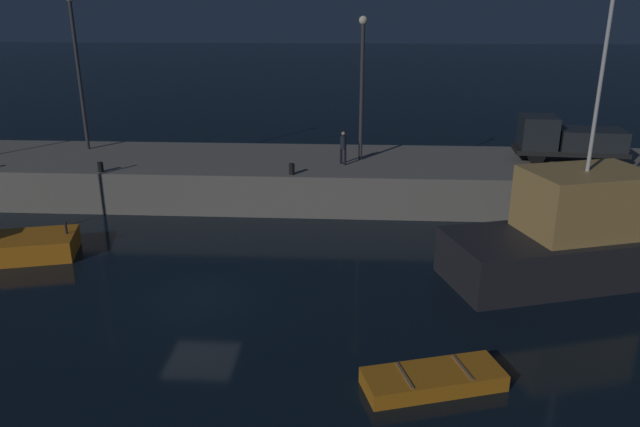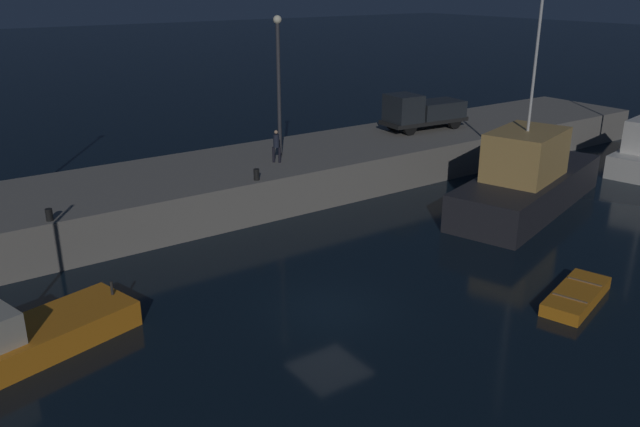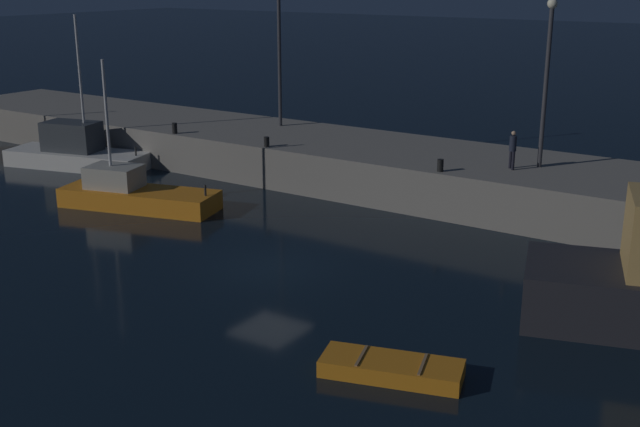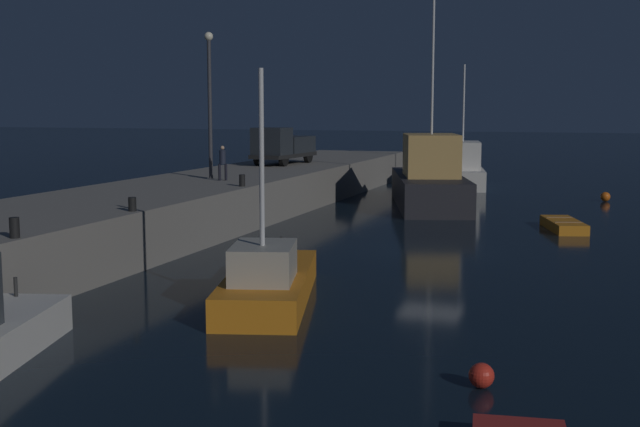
{
  "view_description": "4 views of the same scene",
  "coord_description": "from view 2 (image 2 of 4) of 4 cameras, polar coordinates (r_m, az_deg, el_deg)",
  "views": [
    {
      "loc": [
        5.51,
        -18.97,
        9.88
      ],
      "look_at": [
        4.07,
        5.14,
        1.57
      ],
      "focal_mm": 33.74,
      "sensor_mm": 36.0,
      "label": 1
    },
    {
      "loc": [
        -12.18,
        -16.7,
        11.15
      ],
      "look_at": [
        3.26,
        5.23,
        1.44
      ],
      "focal_mm": 36.29,
      "sensor_mm": 36.0,
      "label": 2
    },
    {
      "loc": [
        16.93,
        -22.03,
        10.55
      ],
      "look_at": [
        0.34,
        2.92,
        1.44
      ],
      "focal_mm": 44.76,
      "sensor_mm": 36.0,
      "label": 3
    },
    {
      "loc": [
        -31.91,
        -6.2,
        5.75
      ],
      "look_at": [
        2.9,
        5.71,
        0.94
      ],
      "focal_mm": 45.92,
      "sensor_mm": 36.0,
      "label": 4
    }
  ],
  "objects": [
    {
      "name": "dinghy_orange_near",
      "position": [
        25.69,
        21.67,
        -6.77
      ],
      "size": [
        4.07,
        2.41,
        0.51
      ],
      "color": "orange",
      "rests_on": "ground"
    },
    {
      "name": "dockworker",
      "position": [
        33.93,
        -3.87,
        6.12
      ],
      "size": [
        0.45,
        0.45,
        1.73
      ],
      "color": "black",
      "rests_on": "pier_quay"
    },
    {
      "name": "utility_truck",
      "position": [
        42.05,
        8.99,
        8.89
      ],
      "size": [
        5.8,
        2.56,
        2.36
      ],
      "color": "black",
      "rests_on": "pier_quay"
    },
    {
      "name": "lamp_post_east",
      "position": [
        34.69,
        -3.68,
        12.07
      ],
      "size": [
        0.44,
        0.44,
        7.36
      ],
      "color": "#38383D",
      "rests_on": "pier_quay"
    },
    {
      "name": "ground_plane",
      "position": [
        23.49,
        0.84,
        -8.45
      ],
      "size": [
        320.0,
        320.0,
        0.0
      ],
      "primitive_type": "plane",
      "color": "black"
    },
    {
      "name": "bollard_west",
      "position": [
        31.12,
        -5.62,
        3.44
      ],
      "size": [
        0.28,
        0.28,
        0.55
      ],
      "primitive_type": "cylinder",
      "color": "black",
      "rests_on": "pier_quay"
    },
    {
      "name": "fishing_boat_blue",
      "position": [
        34.72,
        17.81,
        2.8
      ],
      "size": [
        12.47,
        6.98,
        12.43
      ],
      "color": "#232328",
      "rests_on": "ground"
    },
    {
      "name": "bollard_east",
      "position": [
        27.87,
        -22.77,
        -0.1
      ],
      "size": [
        0.28,
        0.28,
        0.5
      ],
      "primitive_type": "cylinder",
      "color": "black",
      "rests_on": "pier_quay"
    },
    {
      "name": "fishing_boat_orange",
      "position": [
        22.33,
        -25.74,
        -10.28
      ],
      "size": [
        7.76,
        4.2,
        6.8
      ],
      "color": "orange",
      "rests_on": "ground"
    },
    {
      "name": "pier_quay",
      "position": [
        33.27,
        -11.97,
        1.79
      ],
      "size": [
        67.42,
        7.42,
        2.11
      ],
      "color": "gray",
      "rests_on": "ground"
    }
  ]
}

